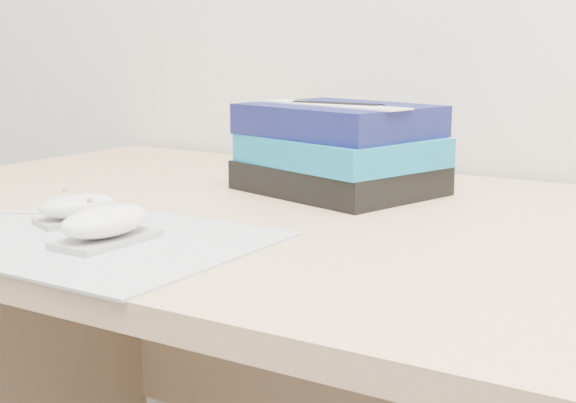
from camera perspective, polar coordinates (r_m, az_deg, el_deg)
The scene contains 7 objects.
desk at distance 1.12m, azimuth 8.77°, elevation -12.73°, with size 1.60×0.80×0.73m.
mousepad at distance 0.93m, azimuth -13.82°, elevation -2.58°, with size 0.38×0.29×0.00m, color #93949B.
mouse_rear at distance 1.00m, azimuth -14.67°, elevation -0.45°, with size 0.09×0.11×0.04m.
mouse_front at distance 0.89m, azimuth -12.82°, elevation -1.58°, with size 0.07×0.12×0.05m.
usb_cable at distance 1.08m, azimuth -18.99°, elevation -0.72°, with size 0.00×0.00×0.22m, color white.
book_stack at distance 1.18m, azimuth 3.68°, elevation 3.73°, with size 0.31×0.28×0.13m.
pouch at distance 1.18m, azimuth 3.45°, elevation 3.75°, with size 0.14×0.10×0.13m.
Camera 1 is at (0.39, 0.70, 0.95)m, focal length 50.00 mm.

